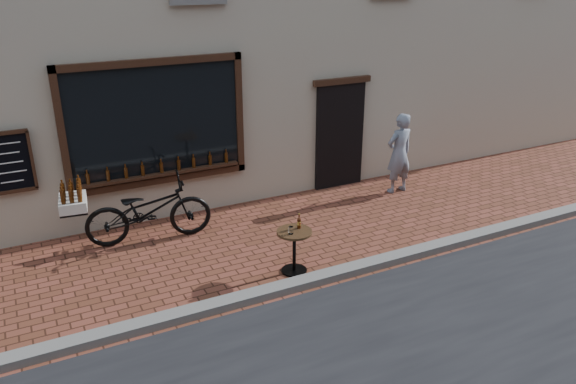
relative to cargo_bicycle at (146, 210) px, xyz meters
name	(u,v)px	position (x,y,z in m)	size (l,w,h in m)	color
ground	(349,281)	(2.37, -2.71, -0.57)	(90.00, 90.00, 0.00)	brown
kerb	(342,272)	(2.37, -2.51, -0.51)	(90.00, 0.25, 0.12)	slate
cargo_bicycle	(146,210)	(0.00, 0.00, 0.00)	(2.50, 0.99, 1.19)	black
bistro_table	(294,243)	(1.77, -2.07, -0.07)	(0.54, 0.54, 0.93)	black
pedestrian	(399,153)	(5.20, -0.09, 0.27)	(0.61, 0.40, 1.67)	gray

